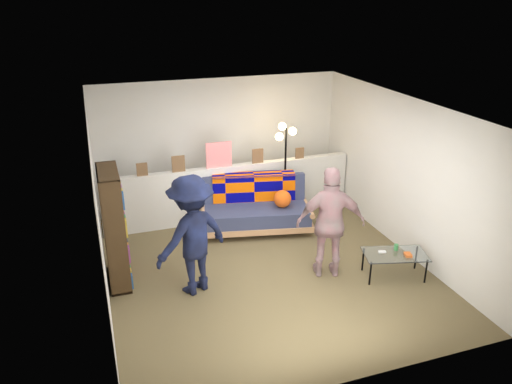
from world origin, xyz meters
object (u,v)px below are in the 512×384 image
bookshelf (114,231)px  person_left (192,235)px  floor_lamp (285,151)px  person_right (331,223)px  coffee_table (395,255)px  futon_sofa (257,209)px

bookshelf → person_left: 1.12m
floor_lamp → person_right: floor_lamp is taller
coffee_table → person_left: (-2.78, 0.59, 0.49)m
coffee_table → person_right: bearing=157.0°
floor_lamp → person_left: floor_lamp is taller
bookshelf → person_left: (0.96, -0.57, 0.06)m
coffee_table → person_left: person_left is taller
futon_sofa → person_left: (-1.42, -1.51, 0.46)m
futon_sofa → floor_lamp: 1.14m
person_left → person_right: size_ratio=1.02×
coffee_table → floor_lamp: bearing=105.9°
person_left → coffee_table: bearing=143.3°
floor_lamp → person_right: bearing=-94.2°
person_left → bookshelf: bearing=-55.4°
coffee_table → person_left: 2.89m
futon_sofa → coffee_table: (1.37, -2.10, -0.03)m
floor_lamp → bookshelf: bearing=-156.3°
bookshelf → coffee_table: bearing=-17.3°
futon_sofa → floor_lamp: floor_lamp is taller
bookshelf → person_left: person_left is taller
person_left → person_right: 1.93m
floor_lamp → person_left: (-2.07, -1.91, -0.37)m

